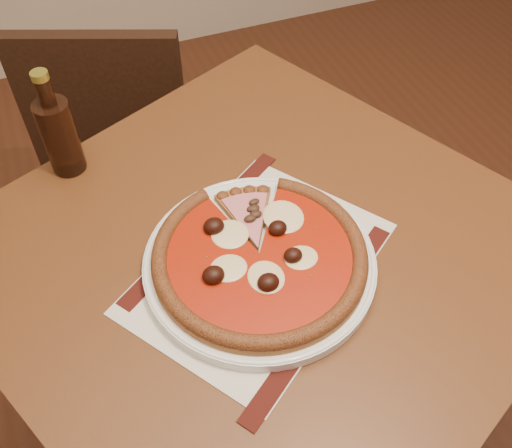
{
  "coord_description": "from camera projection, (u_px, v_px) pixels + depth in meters",
  "views": [
    {
      "loc": [
        -1.0,
        0.68,
        1.44
      ],
      "look_at": [
        -0.79,
        1.2,
        0.78
      ],
      "focal_mm": 40.0,
      "sensor_mm": 36.0,
      "label": 1
    }
  ],
  "objects": [
    {
      "name": "plate",
      "position": [
        260.0,
        263.0,
        0.84
      ],
      "size": [
        0.34,
        0.34,
        0.02
      ],
      "primitive_type": "cylinder",
      "color": "white",
      "rests_on": "placemat"
    },
    {
      "name": "pizza",
      "position": [
        260.0,
        255.0,
        0.83
      ],
      "size": [
        0.31,
        0.31,
        0.04
      ],
      "color": "#9A6425",
      "rests_on": "plate"
    },
    {
      "name": "ham_slice",
      "position": [
        255.0,
        216.0,
        0.88
      ],
      "size": [
        0.09,
        0.13,
        0.02
      ],
      "rotation": [
        0.0,
        0.0,
        1.4
      ],
      "color": "#9A6425",
      "rests_on": "plate"
    },
    {
      "name": "placemat",
      "position": [
        260.0,
        267.0,
        0.85
      ],
      "size": [
        0.47,
        0.44,
        0.0
      ],
      "primitive_type": "cube",
      "rotation": [
        0.0,
        0.0,
        0.6
      ],
      "color": "white",
      "rests_on": "table"
    },
    {
      "name": "table",
      "position": [
        260.0,
        284.0,
        0.95
      ],
      "size": [
        1.06,
        1.06,
        0.75
      ],
      "rotation": [
        0.0,
        0.0,
        0.42
      ],
      "color": "brown",
      "rests_on": "ground"
    },
    {
      "name": "bottle",
      "position": [
        59.0,
        133.0,
        0.94
      ],
      "size": [
        0.06,
        0.06,
        0.19
      ],
      "color": "#35180D",
      "rests_on": "table"
    },
    {
      "name": "chair_far",
      "position": [
        122.0,
        133.0,
        1.5
      ],
      "size": [
        0.49,
        0.49,
        0.8
      ],
      "rotation": [
        0.0,
        0.0,
        2.77
      ],
      "color": "black",
      "rests_on": "ground"
    }
  ]
}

